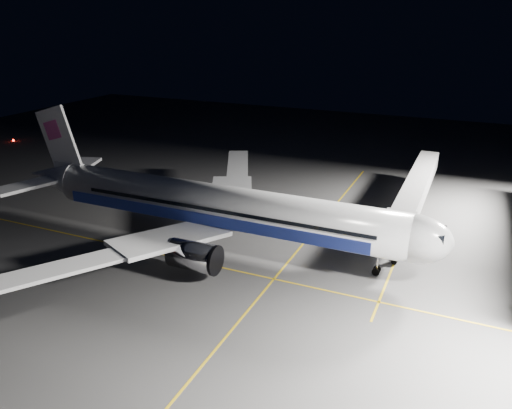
{
  "coord_description": "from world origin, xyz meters",
  "views": [
    {
      "loc": [
        28.71,
        -52.97,
        28.59
      ],
      "look_at": [
        4.69,
        0.8,
        6.0
      ],
      "focal_mm": 35.0,
      "sensor_mm": 36.0,
      "label": 1
    }
  ],
  "objects_px": {
    "safety_cone_b": "(291,215)",
    "safety_cone_c": "(189,222)",
    "airliner": "(213,206)",
    "jet_bridge": "(415,192)",
    "baggage_tug": "(196,209)",
    "safety_cone_a": "(281,211)"
  },
  "relations": [
    {
      "from": "safety_cone_c",
      "to": "airliner",
      "type": "bearing_deg",
      "value": -32.3
    },
    {
      "from": "airliner",
      "to": "baggage_tug",
      "type": "bearing_deg",
      "value": 132.88
    },
    {
      "from": "safety_cone_b",
      "to": "safety_cone_c",
      "type": "height_order",
      "value": "safety_cone_b"
    },
    {
      "from": "jet_bridge",
      "to": "safety_cone_c",
      "type": "xyz_separation_m",
      "value": [
        -29.4,
        -14.06,
        -4.3
      ]
    },
    {
      "from": "baggage_tug",
      "to": "airliner",
      "type": "bearing_deg",
      "value": -67.96
    },
    {
      "from": "jet_bridge",
      "to": "safety_cone_c",
      "type": "relative_size",
      "value": 60.17
    },
    {
      "from": "safety_cone_b",
      "to": "airliner",
      "type": "bearing_deg",
      "value": -116.65
    },
    {
      "from": "safety_cone_b",
      "to": "safety_cone_c",
      "type": "xyz_separation_m",
      "value": [
        -12.63,
        -8.56,
        -0.05
      ]
    },
    {
      "from": "airliner",
      "to": "safety_cone_c",
      "type": "distance_m",
      "value": 8.93
    },
    {
      "from": "airliner",
      "to": "safety_cone_b",
      "type": "distance_m",
      "value": 14.86
    },
    {
      "from": "baggage_tug",
      "to": "safety_cone_b",
      "type": "relative_size",
      "value": 3.8
    },
    {
      "from": "airliner",
      "to": "baggage_tug",
      "type": "relative_size",
      "value": 24.12
    },
    {
      "from": "baggage_tug",
      "to": "safety_cone_b",
      "type": "height_order",
      "value": "baggage_tug"
    },
    {
      "from": "airliner",
      "to": "jet_bridge",
      "type": "bearing_deg",
      "value": 38.04
    },
    {
      "from": "airliner",
      "to": "jet_bridge",
      "type": "relative_size",
      "value": 1.79
    },
    {
      "from": "safety_cone_a",
      "to": "safety_cone_b",
      "type": "bearing_deg",
      "value": -23.3
    },
    {
      "from": "baggage_tug",
      "to": "safety_cone_a",
      "type": "relative_size",
      "value": 4.57
    },
    {
      "from": "safety_cone_a",
      "to": "safety_cone_c",
      "type": "relative_size",
      "value": 0.98
    },
    {
      "from": "safety_cone_a",
      "to": "safety_cone_b",
      "type": "height_order",
      "value": "safety_cone_b"
    },
    {
      "from": "safety_cone_b",
      "to": "safety_cone_c",
      "type": "bearing_deg",
      "value": -145.87
    },
    {
      "from": "jet_bridge",
      "to": "safety_cone_a",
      "type": "relative_size",
      "value": 61.67
    },
    {
      "from": "jet_bridge",
      "to": "safety_cone_c",
      "type": "height_order",
      "value": "jet_bridge"
    }
  ]
}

